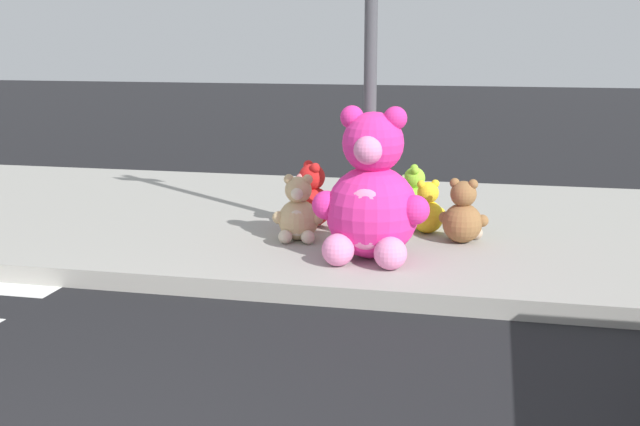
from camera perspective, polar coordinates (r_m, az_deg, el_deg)
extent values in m
cube|color=#9E9B93|center=(7.90, -2.75, -0.64)|extent=(28.00, 4.40, 0.15)
cylinder|color=#4C4C51|center=(6.70, 3.70, 11.45)|extent=(0.11, 0.11, 3.20)
sphere|color=#F22D93|center=(6.28, 3.80, 0.08)|extent=(0.75, 0.75, 0.75)
ellipsoid|color=pink|center=(6.03, 3.33, -0.45)|extent=(0.41, 0.18, 0.48)
sphere|color=#F22D93|center=(6.19, 3.88, 5.11)|extent=(0.49, 0.49, 0.49)
sphere|color=pink|center=(5.99, 3.51, 4.58)|extent=(0.22, 0.22, 0.22)
sphere|color=#F22D93|center=(6.14, 5.49, 6.86)|extent=(0.19, 0.19, 0.19)
sphere|color=#F22D93|center=(6.13, 6.90, 0.23)|extent=(0.23, 0.23, 0.23)
sphere|color=pink|center=(6.01, 5.13, -2.94)|extent=(0.26, 0.26, 0.26)
sphere|color=#F22D93|center=(6.20, 2.34, 6.96)|extent=(0.19, 0.19, 0.19)
sphere|color=#F22D93|center=(6.26, 0.47, 0.58)|extent=(0.23, 0.23, 0.23)
sphere|color=pink|center=(6.08, 1.32, -2.69)|extent=(0.26, 0.26, 0.26)
sphere|color=olive|center=(6.88, 10.29, -0.72)|extent=(0.34, 0.34, 0.34)
ellipsoid|color=tan|center=(6.99, 10.50, -0.51)|extent=(0.20, 0.11, 0.22)
sphere|color=olive|center=(6.82, 10.37, 1.37)|extent=(0.23, 0.23, 0.23)
sphere|color=tan|center=(6.92, 10.53, 1.40)|extent=(0.10, 0.10, 0.10)
sphere|color=olive|center=(6.82, 9.75, 2.16)|extent=(0.09, 0.09, 0.09)
sphere|color=olive|center=(6.94, 9.06, -0.33)|extent=(0.11, 0.11, 0.11)
sphere|color=tan|center=(7.06, 9.75, -1.29)|extent=(0.12, 0.12, 0.12)
sphere|color=olive|center=(6.79, 11.05, 2.07)|extent=(0.09, 0.09, 0.09)
sphere|color=olive|center=(6.88, 11.70, -0.55)|extent=(0.11, 0.11, 0.11)
sphere|color=tan|center=(7.02, 11.25, -1.43)|extent=(0.12, 0.12, 0.12)
sphere|color=yellow|center=(7.17, 7.79, -0.27)|extent=(0.30, 0.30, 0.30)
ellipsoid|color=#F0DB80|center=(7.27, 7.45, -0.09)|extent=(0.18, 0.14, 0.19)
sphere|color=yellow|center=(7.13, 7.85, 1.48)|extent=(0.20, 0.20, 0.20)
sphere|color=#F0DB80|center=(7.20, 7.57, 1.51)|extent=(0.09, 0.09, 0.09)
sphere|color=yellow|center=(7.08, 7.36, 2.07)|extent=(0.07, 0.07, 0.07)
sphere|color=yellow|center=(7.15, 6.64, -0.10)|extent=(0.09, 0.09, 0.09)
sphere|color=#F0DB80|center=(7.28, 6.78, -0.85)|extent=(0.10, 0.10, 0.10)
sphere|color=yellow|center=(7.14, 8.37, 2.12)|extent=(0.07, 0.07, 0.07)
sphere|color=yellow|center=(7.26, 8.70, 0.04)|extent=(0.09, 0.09, 0.09)
sphere|color=#F0DB80|center=(7.34, 7.96, -0.76)|extent=(0.10, 0.10, 0.10)
sphere|color=#8CD133|center=(7.77, 6.83, 0.82)|extent=(0.32, 0.32, 0.32)
ellipsoid|color=#B8DE87|center=(7.76, 5.99, 0.84)|extent=(0.10, 0.18, 0.21)
sphere|color=#8CD133|center=(7.72, 6.88, 2.55)|extent=(0.21, 0.21, 0.21)
sphere|color=#B8DE87|center=(7.72, 6.22, 2.47)|extent=(0.10, 0.10, 0.10)
sphere|color=#8CD133|center=(7.64, 6.92, 3.07)|extent=(0.08, 0.08, 0.08)
sphere|color=#8CD133|center=(7.61, 6.60, 0.77)|extent=(0.10, 0.10, 0.10)
sphere|color=#B8DE87|center=(7.70, 5.84, -0.05)|extent=(0.11, 0.11, 0.11)
sphere|color=#8CD133|center=(7.78, 6.86, 3.25)|extent=(0.08, 0.08, 0.08)
sphere|color=#8CD133|center=(7.91, 6.49, 1.22)|extent=(0.10, 0.10, 0.10)
sphere|color=#B8DE87|center=(7.87, 5.79, 0.22)|extent=(0.11, 0.11, 0.11)
sphere|color=tan|center=(6.86, -1.57, -0.49)|extent=(0.36, 0.36, 0.36)
ellipsoid|color=beige|center=(6.74, -1.70, -0.74)|extent=(0.20, 0.10, 0.23)
sphere|color=tan|center=(6.81, -1.59, 1.69)|extent=(0.23, 0.23, 0.23)
sphere|color=beige|center=(6.71, -1.68, 1.41)|extent=(0.11, 0.11, 0.11)
sphere|color=tan|center=(6.78, -0.90, 2.45)|extent=(0.09, 0.09, 0.09)
sphere|color=tan|center=(6.79, -0.20, -0.39)|extent=(0.11, 0.11, 0.11)
sphere|color=beige|center=(6.73, -0.89, -1.77)|extent=(0.12, 0.12, 0.12)
sphere|color=tan|center=(6.80, -2.28, 2.47)|extent=(0.09, 0.09, 0.09)
sphere|color=tan|center=(6.83, -3.03, -0.33)|extent=(0.11, 0.11, 0.11)
sphere|color=beige|center=(6.75, -2.54, -1.73)|extent=(0.12, 0.12, 0.12)
sphere|color=red|center=(7.34, -0.59, 0.46)|extent=(0.38, 0.38, 0.38)
ellipsoid|color=#DB7B7B|center=(7.29, -1.58, 0.38)|extent=(0.19, 0.22, 0.24)
sphere|color=red|center=(7.29, -0.60, 2.62)|extent=(0.25, 0.25, 0.25)
sphere|color=#DB7B7B|center=(7.25, -1.37, 2.45)|extent=(0.11, 0.11, 0.11)
sphere|color=red|center=(7.19, -0.34, 3.29)|extent=(0.09, 0.09, 0.09)
sphere|color=red|center=(7.16, -0.40, 0.38)|extent=(0.12, 0.12, 0.12)
sphere|color=#DB7B7B|center=(7.22, -1.46, -0.76)|extent=(0.13, 0.13, 0.13)
sphere|color=red|center=(7.35, -0.85, 3.49)|extent=(0.09, 0.09, 0.09)
sphere|color=red|center=(7.48, -1.44, 0.91)|extent=(0.12, 0.12, 0.12)
sphere|color=#DB7B7B|center=(7.41, -2.04, -0.42)|extent=(0.13, 0.13, 0.13)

